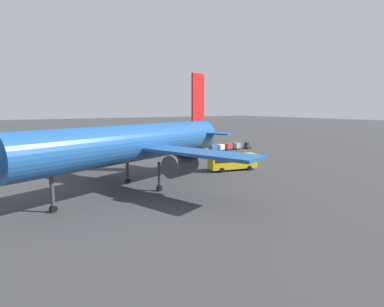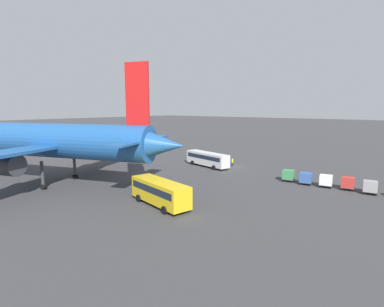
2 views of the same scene
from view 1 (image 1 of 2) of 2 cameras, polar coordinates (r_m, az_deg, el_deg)
ground_plane at (r=85.38m, az=-7.84°, el=-0.14°), size 600.00×600.00×0.00m
airplane at (r=48.33m, az=-10.75°, el=1.87°), size 47.28×40.20×19.70m
shuttle_bus_near at (r=80.02m, az=-10.07°, el=0.58°), size 11.94×5.17×3.15m
shuttle_bus_far at (r=63.48m, az=7.77°, el=-1.39°), size 10.68×5.02×3.33m
baggage_tug at (r=97.61m, az=10.44°, el=1.46°), size 2.69×2.26×2.10m
worker_person at (r=85.26m, az=-8.42°, el=0.42°), size 0.38×0.38×1.74m
cargo_cart_grey at (r=95.05m, az=8.51°, el=1.47°), size 2.24×1.98×2.06m
cargo_cart_red at (r=93.38m, az=6.85°, el=1.37°), size 2.24×1.98×2.06m
cargo_cart_white at (r=91.04m, az=5.50°, el=1.21°), size 2.24×1.98×2.06m
cargo_cart_blue at (r=88.94m, az=3.98°, el=1.05°), size 2.24×1.98×2.06m
cargo_cart_green at (r=87.40m, az=2.17°, el=0.93°), size 2.24×1.98×2.06m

